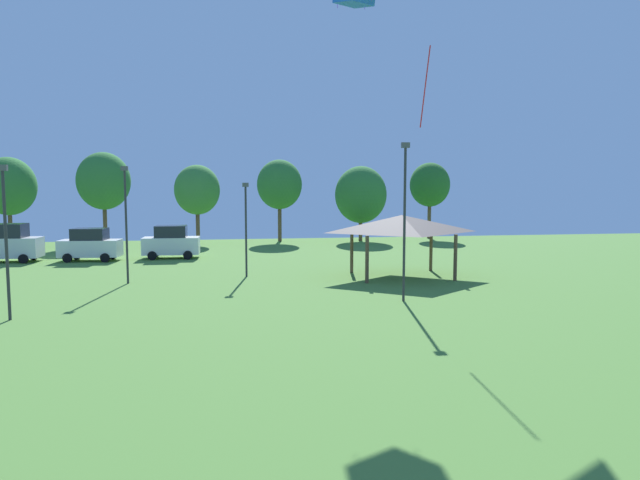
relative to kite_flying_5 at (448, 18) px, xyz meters
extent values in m
pyramid|color=yellow|center=(0.02, -0.03, 0.09)|extent=(4.06, 3.68, 0.72)
cylinder|color=red|center=(-0.56, 0.94, -2.60)|extent=(0.31, 0.47, 3.35)
cube|color=silver|center=(-24.01, 19.87, -11.02)|extent=(4.33, 2.03, 1.39)
cube|color=#1E232D|center=(-24.01, 19.87, -9.84)|extent=(2.41, 1.82, 0.97)
cylinder|color=black|center=(-22.72, 18.89, -11.71)|extent=(0.65, 0.24, 0.64)
cylinder|color=black|center=(-22.66, 20.77, -11.71)|extent=(0.65, 0.24, 0.64)
cube|color=silver|center=(-18.49, 19.56, -11.12)|extent=(4.28, 2.17, 1.18)
cube|color=#1E232D|center=(-18.49, 19.56, -10.12)|extent=(2.42, 1.83, 0.82)
cylinder|color=black|center=(-17.32, 18.56, -11.71)|extent=(0.66, 0.29, 0.64)
cylinder|color=black|center=(-17.13, 20.29, -11.71)|extent=(0.66, 0.29, 0.64)
cylinder|color=black|center=(-19.86, 18.83, -11.71)|extent=(0.66, 0.29, 0.64)
cylinder|color=black|center=(-19.67, 20.56, -11.71)|extent=(0.66, 0.29, 0.64)
cube|color=silver|center=(-12.98, 20.19, -11.10)|extent=(4.06, 1.95, 1.23)
cube|color=#1E232D|center=(-12.98, 20.19, -10.06)|extent=(2.25, 1.76, 0.86)
cylinder|color=black|center=(-11.75, 19.23, -11.71)|extent=(0.64, 0.23, 0.64)
cylinder|color=black|center=(-11.71, 21.09, -11.71)|extent=(0.64, 0.23, 0.64)
cylinder|color=black|center=(-14.24, 19.29, -11.71)|extent=(0.64, 0.23, 0.64)
cylinder|color=black|center=(-14.20, 21.15, -11.71)|extent=(0.64, 0.23, 0.64)
cylinder|color=brown|center=(-1.43, 7.32, -10.73)|extent=(0.20, 0.20, 2.60)
cylinder|color=brown|center=(3.63, 7.32, -10.73)|extent=(0.20, 0.20, 2.60)
cylinder|color=brown|center=(-1.43, 11.18, -10.73)|extent=(0.20, 0.20, 2.60)
cylinder|color=brown|center=(3.63, 11.18, -10.73)|extent=(0.20, 0.20, 2.60)
pyramid|color=#564C47|center=(1.10, 9.25, -8.93)|extent=(6.55, 4.99, 1.00)
cylinder|color=#2D2D33|center=(-0.95, 2.31, -8.55)|extent=(0.12, 0.12, 6.97)
cube|color=#4C4C51|center=(-0.95, 2.31, -4.94)|extent=(0.36, 0.20, 0.24)
cylinder|color=#2D2D33|center=(-14.27, 9.32, -8.99)|extent=(0.12, 0.12, 6.09)
cube|color=#4C4C51|center=(-14.27, 9.32, -5.82)|extent=(0.36, 0.20, 0.24)
cylinder|color=#2D2D33|center=(-17.42, 1.19, -9.11)|extent=(0.12, 0.12, 5.84)
cube|color=#4C4C51|center=(-17.42, 1.19, -6.07)|extent=(0.36, 0.20, 0.24)
cylinder|color=#2D2D33|center=(-7.83, 10.66, -9.42)|extent=(0.12, 0.12, 5.22)
cube|color=#4C4C51|center=(-7.83, 10.66, -6.69)|extent=(0.36, 0.20, 0.24)
cylinder|color=brown|center=(-28.09, 32.12, -10.28)|extent=(0.36, 0.36, 3.51)
ellipsoid|color=#337533|center=(-28.09, 32.12, -6.76)|extent=(4.71, 4.71, 5.18)
cylinder|color=brown|center=(-19.83, 31.39, -10.04)|extent=(0.36, 0.36, 3.99)
ellipsoid|color=#337533|center=(-19.83, 31.39, -6.29)|extent=(4.69, 4.69, 5.16)
cylinder|color=brown|center=(-11.58, 30.92, -10.33)|extent=(0.36, 0.36, 3.40)
ellipsoid|color=#3D7F38|center=(-11.58, 30.92, -7.08)|extent=(4.14, 4.14, 4.55)
cylinder|color=brown|center=(-3.93, 31.91, -10.11)|extent=(0.36, 0.36, 3.84)
ellipsoid|color=#337533|center=(-3.93, 31.91, -6.59)|extent=(4.29, 4.29, 4.72)
cylinder|color=brown|center=(3.83, 31.08, -10.73)|extent=(0.36, 0.36, 2.61)
ellipsoid|color=#337533|center=(3.83, 31.08, -7.56)|extent=(4.97, 4.97, 5.47)
cylinder|color=brown|center=(11.33, 32.58, -10.07)|extent=(0.36, 0.36, 3.93)
ellipsoid|color=#286628|center=(11.33, 32.58, -6.60)|extent=(4.02, 4.02, 4.42)
camera|label=1|loc=(-8.89, -22.56, -6.79)|focal=32.00mm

